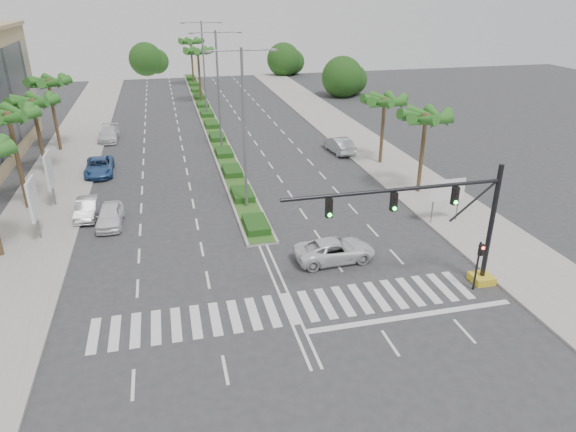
{
  "coord_description": "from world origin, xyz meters",
  "views": [
    {
      "loc": [
        -5.57,
        -22.38,
        15.7
      ],
      "look_at": [
        1.18,
        5.32,
        3.0
      ],
      "focal_mm": 32.0,
      "sensor_mm": 36.0,
      "label": 1
    }
  ],
  "objects_px": {
    "car_parked_b": "(87,208)",
    "car_crossing": "(335,250)",
    "car_parked_a": "(110,216)",
    "car_parked_d": "(109,134)",
    "car_parked_c": "(99,167)",
    "car_right": "(339,145)"
  },
  "relations": [
    {
      "from": "car_parked_b",
      "to": "car_crossing",
      "type": "bearing_deg",
      "value": -32.0
    },
    {
      "from": "car_parked_c",
      "to": "car_parked_a",
      "type": "bearing_deg",
      "value": -82.86
    },
    {
      "from": "car_parked_c",
      "to": "car_right",
      "type": "distance_m",
      "value": 23.64
    },
    {
      "from": "car_parked_b",
      "to": "car_parked_d",
      "type": "relative_size",
      "value": 0.83
    },
    {
      "from": "car_parked_d",
      "to": "car_right",
      "type": "xyz_separation_m",
      "value": [
        23.6,
        -10.4,
        0.08
      ]
    },
    {
      "from": "car_parked_a",
      "to": "car_parked_d",
      "type": "height_order",
      "value": "car_parked_a"
    },
    {
      "from": "car_parked_d",
      "to": "car_parked_a",
      "type": "bearing_deg",
      "value": -83.83
    },
    {
      "from": "car_parked_d",
      "to": "car_crossing",
      "type": "relative_size",
      "value": 0.99
    },
    {
      "from": "car_parked_d",
      "to": "car_parked_c",
      "type": "bearing_deg",
      "value": -88.06
    },
    {
      "from": "car_parked_a",
      "to": "car_parked_b",
      "type": "relative_size",
      "value": 1.04
    },
    {
      "from": "car_crossing",
      "to": "car_parked_b",
      "type": "bearing_deg",
      "value": 53.63
    },
    {
      "from": "car_crossing",
      "to": "car_right",
      "type": "height_order",
      "value": "car_right"
    },
    {
      "from": "car_parked_d",
      "to": "car_right",
      "type": "bearing_deg",
      "value": -21.85
    },
    {
      "from": "car_parked_a",
      "to": "car_parked_d",
      "type": "bearing_deg",
      "value": 96.09
    },
    {
      "from": "car_parked_a",
      "to": "car_parked_c",
      "type": "height_order",
      "value": "car_parked_a"
    },
    {
      "from": "car_parked_a",
      "to": "car_parked_c",
      "type": "bearing_deg",
      "value": 100.23
    },
    {
      "from": "car_parked_c",
      "to": "car_parked_d",
      "type": "xyz_separation_m",
      "value": [
        0.0,
        11.73,
        0.0
      ]
    },
    {
      "from": "car_parked_a",
      "to": "car_parked_b",
      "type": "bearing_deg",
      "value": 133.88
    },
    {
      "from": "car_parked_c",
      "to": "car_parked_d",
      "type": "distance_m",
      "value": 11.73
    },
    {
      "from": "car_parked_d",
      "to": "car_parked_b",
      "type": "bearing_deg",
      "value": -88.06
    },
    {
      "from": "car_parked_a",
      "to": "car_parked_c",
      "type": "distance_m",
      "value": 11.98
    },
    {
      "from": "car_parked_c",
      "to": "car_right",
      "type": "xyz_separation_m",
      "value": [
        23.6,
        1.33,
        0.09
      ]
    }
  ]
}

